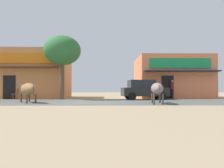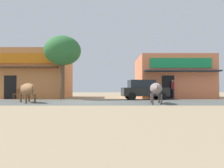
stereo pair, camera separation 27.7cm
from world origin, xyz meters
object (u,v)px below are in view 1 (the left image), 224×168
parked_hatchback_car (143,90)px  cafe_chair_near_tree (16,93)px  cow_near_brown (28,89)px  roadside_tree (62,51)px  pedestrian_by_shop (172,88)px  cow_far_dark (157,89)px

parked_hatchback_car → cafe_chair_near_tree: (-10.92, 0.54, -0.33)m
parked_hatchback_car → cow_near_brown: 9.10m
roadside_tree → cafe_chair_near_tree: size_ratio=5.92×
cow_near_brown → pedestrian_by_shop: bearing=25.2°
parked_hatchback_car → pedestrian_by_shop: size_ratio=2.32×
cow_far_dark → cafe_chair_near_tree: bearing=153.1°
roadside_tree → cow_near_brown: 5.56m
cow_far_dark → cafe_chair_near_tree: 12.25m
roadside_tree → cow_near_brown: roadside_tree is taller
cow_far_dark → parked_hatchback_car: bearing=90.0°
cow_far_dark → roadside_tree: bearing=142.5°
roadside_tree → cow_near_brown: (-1.26, -4.32, -3.27)m
roadside_tree → pedestrian_by_shop: size_ratio=3.19×
cow_near_brown → cow_far_dark: (8.16, -0.97, 0.03)m
roadside_tree → pedestrian_by_shop: bearing=4.9°
roadside_tree → cafe_chair_near_tree: roadside_tree is taller
parked_hatchback_car → cow_far_dark: (-0.00, -4.99, 0.07)m
pedestrian_by_shop → cafe_chair_near_tree: (-13.72, -0.60, -0.49)m
roadside_tree → cow_near_brown: size_ratio=2.10×
cafe_chair_near_tree → roadside_tree: bearing=-3.3°
cow_near_brown → cow_far_dark: size_ratio=0.93×
roadside_tree → parked_hatchback_car: size_ratio=1.37×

